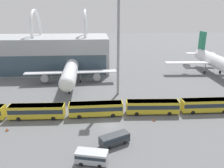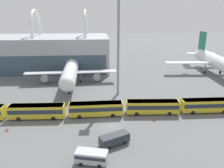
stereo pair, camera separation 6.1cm
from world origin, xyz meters
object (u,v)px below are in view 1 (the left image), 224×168
object	(u,v)px
airliner_at_gate_near	(71,71)
airliner_at_gate_far	(215,61)
shuttle_bus_2	(96,108)
service_van_foreground	(115,139)
shuttle_bus_4	(207,105)
traffic_cone_1	(7,129)
floodlight_mast	(118,38)
traffic_cone_2	(154,119)
service_van_crossing	(92,156)
shuttle_bus_1	(37,111)
shuttle_bus_3	(152,106)

from	to	relation	value
airliner_at_gate_near	airliner_at_gate_far	xyz separation A→B (m)	(56.06, 8.28, 0.81)
shuttle_bus_2	service_van_foreground	size ratio (longest dim) A/B	2.11
shuttle_bus_4	traffic_cone_1	distance (m)	46.89
traffic_cone_1	floodlight_mast	bearing A→B (deg)	38.41
traffic_cone_2	shuttle_bus_4	bearing A→B (deg)	15.55
shuttle_bus_4	service_van_crossing	distance (m)	33.45
airliner_at_gate_near	service_van_crossing	world-z (taller)	airliner_at_gate_near
airliner_at_gate_far	shuttle_bus_1	size ratio (longest dim) A/B	3.03
shuttle_bus_2	shuttle_bus_4	distance (m)	27.62
service_van_crossing	traffic_cone_2	world-z (taller)	service_van_crossing
shuttle_bus_1	floodlight_mast	bearing A→B (deg)	37.78
floodlight_mast	shuttle_bus_2	bearing A→B (deg)	-114.81
airliner_at_gate_far	shuttle_bus_3	xyz separation A→B (m)	(-33.64, -33.97, -3.51)
shuttle_bus_2	shuttle_bus_3	world-z (taller)	same
traffic_cone_1	traffic_cone_2	size ratio (longest dim) A/B	0.85
shuttle_bus_2	traffic_cone_2	xyz separation A→B (m)	(13.33, -3.75, -1.55)
floodlight_mast	service_van_foreground	bearing A→B (deg)	-96.90
shuttle_bus_4	traffic_cone_2	xyz separation A→B (m)	(-14.29, -3.98, -1.55)
shuttle_bus_2	shuttle_bus_4	bearing A→B (deg)	-0.41
floodlight_mast	traffic_cone_2	world-z (taller)	floodlight_mast
shuttle_bus_3	traffic_cone_1	size ratio (longest dim) A/B	18.53
airliner_at_gate_near	traffic_cone_2	size ratio (longest dim) A/B	40.84
shuttle_bus_3	service_van_crossing	distance (m)	22.95
floodlight_mast	service_van_crossing	bearing A→B (deg)	-103.11
airliner_at_gate_near	shuttle_bus_2	world-z (taller)	airliner_at_gate_near
floodlight_mast	traffic_cone_2	size ratio (longest dim) A/B	37.58
airliner_at_gate_far	traffic_cone_2	bearing A→B (deg)	-39.03
shuttle_bus_2	floodlight_mast	distance (m)	21.89
shuttle_bus_3	service_van_foreground	size ratio (longest dim) A/B	2.13
airliner_at_gate_near	traffic_cone_1	size ratio (longest dim) A/B	48.01
shuttle_bus_1	traffic_cone_2	size ratio (longest dim) A/B	15.70
shuttle_bus_1	traffic_cone_2	distance (m)	27.39
shuttle_bus_2	traffic_cone_1	size ratio (longest dim) A/B	18.40
airliner_at_gate_far	shuttle_bus_2	world-z (taller)	airliner_at_gate_far
shuttle_bus_1	traffic_cone_1	size ratio (longest dim) A/B	18.46
airliner_at_gate_near	floodlight_mast	world-z (taller)	floodlight_mast
shuttle_bus_4	traffic_cone_1	bearing A→B (deg)	-172.14
shuttle_bus_2	service_van_crossing	world-z (taller)	shuttle_bus_2
traffic_cone_1	shuttle_bus_2	bearing A→B (deg)	17.04
shuttle_bus_3	traffic_cone_2	world-z (taller)	shuttle_bus_3
floodlight_mast	shuttle_bus_1	bearing A→B (deg)	-144.16
airliner_at_gate_near	shuttle_bus_3	size ratio (longest dim) A/B	2.59
shuttle_bus_2	traffic_cone_1	xyz separation A→B (m)	(-18.86, -5.78, -1.61)
shuttle_bus_3	service_van_foreground	distance (m)	16.33
floodlight_mast	traffic_cone_2	xyz separation A→B (m)	(6.63, -18.23, -16.54)
shuttle_bus_3	floodlight_mast	distance (m)	21.86
shuttle_bus_4	traffic_cone_2	distance (m)	14.92
shuttle_bus_1	shuttle_bus_4	bearing A→B (deg)	2.71
shuttle_bus_2	shuttle_bus_1	bearing A→B (deg)	-179.48
shuttle_bus_3	shuttle_bus_4	xyz separation A→B (m)	(13.81, -0.02, 0.00)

